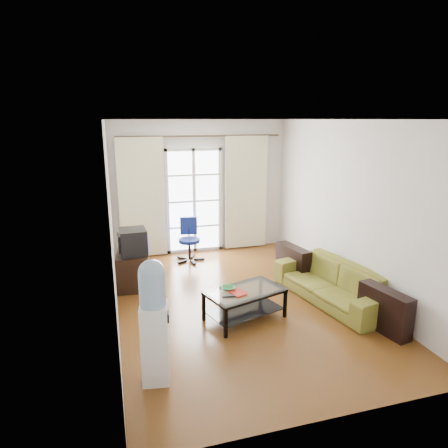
# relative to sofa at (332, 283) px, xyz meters

# --- Properties ---
(floor) EXTENTS (5.20, 5.20, 0.00)m
(floor) POSITION_rel_sofa_xyz_m (-1.37, 0.36, -0.29)
(floor) COLOR brown
(floor) RESTS_ON ground
(ceiling) EXTENTS (5.20, 5.20, 0.00)m
(ceiling) POSITION_rel_sofa_xyz_m (-1.37, 0.36, 2.41)
(ceiling) COLOR white
(ceiling) RESTS_ON wall_back
(wall_back) EXTENTS (3.60, 0.02, 2.70)m
(wall_back) POSITION_rel_sofa_xyz_m (-1.37, 2.96, 1.06)
(wall_back) COLOR silver
(wall_back) RESTS_ON floor
(wall_front) EXTENTS (3.60, 0.02, 2.70)m
(wall_front) POSITION_rel_sofa_xyz_m (-1.37, -2.24, 1.06)
(wall_front) COLOR silver
(wall_front) RESTS_ON floor
(wall_left) EXTENTS (0.02, 5.20, 2.70)m
(wall_left) POSITION_rel_sofa_xyz_m (-3.17, 0.36, 1.06)
(wall_left) COLOR silver
(wall_left) RESTS_ON floor
(wall_right) EXTENTS (0.02, 5.20, 2.70)m
(wall_right) POSITION_rel_sofa_xyz_m (0.43, 0.36, 1.06)
(wall_right) COLOR silver
(wall_right) RESTS_ON floor
(french_door) EXTENTS (1.16, 0.06, 2.15)m
(french_door) POSITION_rel_sofa_xyz_m (-1.52, 2.91, 0.78)
(french_door) COLOR white
(french_door) RESTS_ON wall_back
(curtain_rod) EXTENTS (3.30, 0.04, 0.04)m
(curtain_rod) POSITION_rel_sofa_xyz_m (-1.37, 2.86, 2.09)
(curtain_rod) COLOR #4C3F2D
(curtain_rod) RESTS_ON wall_back
(curtain_left) EXTENTS (0.90, 0.07, 2.35)m
(curtain_left) POSITION_rel_sofa_xyz_m (-2.57, 2.84, 0.91)
(curtain_left) COLOR beige
(curtain_left) RESTS_ON curtain_rod
(curtain_right) EXTENTS (0.90, 0.07, 2.35)m
(curtain_right) POSITION_rel_sofa_xyz_m (-0.42, 2.84, 0.91)
(curtain_right) COLOR beige
(curtain_right) RESTS_ON curtain_rod
(radiator) EXTENTS (0.64, 0.12, 0.64)m
(radiator) POSITION_rel_sofa_xyz_m (-0.57, 2.86, 0.04)
(radiator) COLOR #9F9FA2
(radiator) RESTS_ON floor
(sofa) EXTENTS (2.27, 1.49, 0.58)m
(sofa) POSITION_rel_sofa_xyz_m (0.00, 0.00, 0.00)
(sofa) COLOR brown
(sofa) RESTS_ON floor
(coffee_table) EXTENTS (1.19, 0.90, 0.43)m
(coffee_table) POSITION_rel_sofa_xyz_m (-1.47, -0.19, -0.01)
(coffee_table) COLOR silver
(coffee_table) RESTS_ON floor
(bowl) EXTENTS (0.29, 0.29, 0.05)m
(bowl) POSITION_rel_sofa_xyz_m (-1.69, -0.11, 0.16)
(bowl) COLOR green
(bowl) RESTS_ON coffee_table
(book) EXTENTS (0.32, 0.35, 0.02)m
(book) POSITION_rel_sofa_xyz_m (-1.69, -0.30, 0.15)
(book) COLOR maroon
(book) RESTS_ON coffee_table
(remote) EXTENTS (0.19, 0.08, 0.02)m
(remote) POSITION_rel_sofa_xyz_m (-1.75, -0.33, 0.15)
(remote) COLOR black
(remote) RESTS_ON coffee_table
(tv_stand) EXTENTS (0.59, 0.83, 0.57)m
(tv_stand) POSITION_rel_sofa_xyz_m (-2.88, 1.43, -0.00)
(tv_stand) COLOR black
(tv_stand) RESTS_ON floor
(crt_tv) EXTENTS (0.48, 0.47, 0.41)m
(crt_tv) POSITION_rel_sofa_xyz_m (-2.87, 1.36, 0.49)
(crt_tv) COLOR black
(crt_tv) RESTS_ON tv_stand
(task_chair) EXTENTS (0.65, 0.65, 0.84)m
(task_chair) POSITION_rel_sofa_xyz_m (-1.74, 2.36, -0.04)
(task_chair) COLOR black
(task_chair) RESTS_ON floor
(water_cooler) EXTENTS (0.32, 0.32, 1.36)m
(water_cooler) POSITION_rel_sofa_xyz_m (-2.82, -1.22, 0.42)
(water_cooler) COLOR white
(water_cooler) RESTS_ON floor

